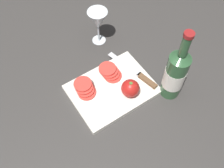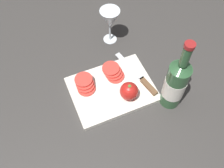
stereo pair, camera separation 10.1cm
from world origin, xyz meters
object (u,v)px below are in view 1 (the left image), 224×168
object	(u,v)px
tomato_slice_stack_near	(110,72)
tomato_slice_stack_far	(84,89)
knife	(141,77)
wine_glass	(98,21)
wine_bottle	(175,74)
whole_tomato	(130,88)

from	to	relation	value
tomato_slice_stack_near	tomato_slice_stack_far	size ratio (longest dim) A/B	0.98
tomato_slice_stack_near	knife	bearing A→B (deg)	-39.82
wine_glass	tomato_slice_stack_far	size ratio (longest dim) A/B	1.72
wine_glass	tomato_slice_stack_near	distance (m)	0.23
knife	tomato_slice_stack_near	bearing A→B (deg)	37.77
knife	tomato_slice_stack_far	size ratio (longest dim) A/B	2.60
wine_bottle	tomato_slice_stack_near	xyz separation A→B (m)	(-0.16, 0.19, -0.08)
wine_glass	knife	distance (m)	0.30
wine_bottle	whole_tomato	size ratio (longest dim) A/B	4.59
knife	wine_bottle	bearing A→B (deg)	-162.68
whole_tomato	knife	distance (m)	0.09
wine_bottle	tomato_slice_stack_far	xyz separation A→B (m)	(-0.29, 0.18, -0.08)
wine_glass	tomato_slice_stack_near	xyz separation A→B (m)	(-0.07, -0.20, -0.08)
wine_bottle	wine_glass	bearing A→B (deg)	102.89
knife	tomato_slice_stack_far	distance (m)	0.24
wine_bottle	knife	distance (m)	0.15
whole_tomato	knife	bearing A→B (deg)	22.66
knife	tomato_slice_stack_near	world-z (taller)	tomato_slice_stack_near
wine_bottle	knife	xyz separation A→B (m)	(-0.06, 0.11, -0.09)
tomato_slice_stack_far	wine_glass	bearing A→B (deg)	46.38
whole_tomato	tomato_slice_stack_far	size ratio (longest dim) A/B	0.74
tomato_slice_stack_near	tomato_slice_stack_far	world-z (taller)	same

